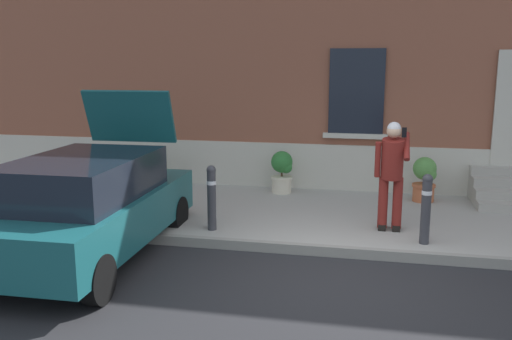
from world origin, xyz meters
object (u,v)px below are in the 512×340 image
(hatchback_car_teal, at_px, (90,204))
(bollard_far_left, at_px, (212,195))
(planter_terracotta, at_px, (425,178))
(planter_charcoal, at_px, (150,167))
(planter_cream, at_px, (282,171))
(bollard_near_person, at_px, (426,206))
(person_on_phone, at_px, (392,169))

(hatchback_car_teal, relative_size, bollard_far_left, 3.92)
(planter_terracotta, bearing_deg, planter_charcoal, -179.25)
(planter_charcoal, height_order, planter_cream, same)
(hatchback_car_teal, xyz_separation_m, planter_terracotta, (4.90, 3.80, -0.19))
(hatchback_car_teal, distance_m, planter_charcoal, 3.79)
(hatchback_car_teal, xyz_separation_m, bollard_near_person, (4.68, 1.21, -0.09))
(bollard_near_person, distance_m, planter_charcoal, 5.91)
(hatchback_car_teal, xyz_separation_m, planter_charcoal, (-0.66, 3.73, -0.19))
(bollard_near_person, distance_m, person_on_phone, 0.82)
(hatchback_car_teal, bearing_deg, planter_cream, 61.67)
(hatchback_car_teal, bearing_deg, bollard_near_person, 14.49)
(planter_cream, bearing_deg, person_on_phone, -46.92)
(bollard_far_left, relative_size, person_on_phone, 0.60)
(bollard_far_left, xyz_separation_m, person_on_phone, (2.76, 0.50, 0.44))
(person_on_phone, height_order, planter_charcoal, person_on_phone)
(planter_charcoal, bearing_deg, planter_terracotta, 0.75)
(planter_charcoal, bearing_deg, person_on_phone, -22.58)
(bollard_far_left, relative_size, planter_terracotta, 1.22)
(bollard_far_left, xyz_separation_m, planter_charcoal, (-2.09, 2.52, -0.11))
(person_on_phone, relative_size, planter_cream, 2.03)
(hatchback_car_teal, bearing_deg, planter_terracotta, 37.82)
(bollard_far_left, relative_size, planter_charcoal, 1.22)
(person_on_phone, bearing_deg, hatchback_car_teal, -142.20)
(planter_cream, bearing_deg, planter_charcoal, -175.86)
(planter_cream, bearing_deg, planter_terracotta, -2.64)
(planter_cream, bearing_deg, bollard_near_person, -46.68)
(bollard_near_person, bearing_deg, person_on_phone, 134.34)
(planter_terracotta, bearing_deg, planter_cream, 177.36)
(bollard_far_left, distance_m, person_on_phone, 2.84)
(person_on_phone, xyz_separation_m, planter_terracotta, (0.70, 2.09, -0.54))
(hatchback_car_teal, distance_m, planter_terracotta, 6.20)
(bollard_near_person, bearing_deg, planter_charcoal, 154.76)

